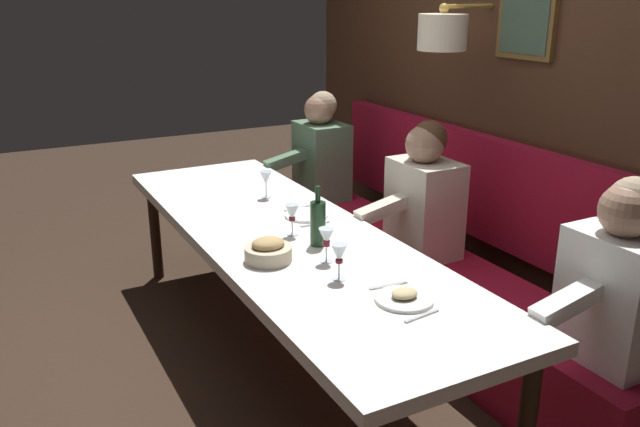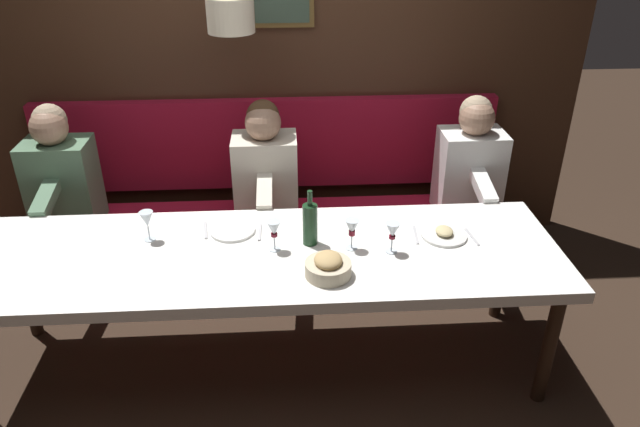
% 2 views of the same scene
% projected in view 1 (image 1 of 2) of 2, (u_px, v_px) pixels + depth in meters
% --- Properties ---
extents(ground_plane, '(12.00, 12.00, 0.00)m').
position_uv_depth(ground_plane, '(288.00, 357.00, 3.61)').
color(ground_plane, '#332319').
extents(dining_table, '(0.90, 3.00, 0.74)m').
position_uv_depth(dining_table, '(286.00, 243.00, 3.39)').
color(dining_table, white).
rests_on(dining_table, ground_plane).
extents(banquette_bench, '(0.52, 3.20, 0.45)m').
position_uv_depth(banquette_bench, '(421.00, 288.00, 3.94)').
color(banquette_bench, maroon).
rests_on(banquette_bench, ground_plane).
extents(back_wall_panel, '(0.59, 4.40, 2.90)m').
position_uv_depth(back_wall_panel, '(510.00, 92.00, 3.82)').
color(back_wall_panel, '#422819').
rests_on(back_wall_panel, ground_plane).
extents(diner_nearest, '(0.60, 0.40, 0.79)m').
position_uv_depth(diner_nearest, '(618.00, 278.00, 2.65)').
color(diner_nearest, white).
rests_on(diner_nearest, banquette_bench).
extents(diner_near, '(0.60, 0.40, 0.79)m').
position_uv_depth(diner_near, '(424.00, 194.00, 3.75)').
color(diner_near, beige).
rests_on(diner_near, banquette_bench).
extents(diner_middle, '(0.60, 0.40, 0.79)m').
position_uv_depth(diner_middle, '(321.00, 149.00, 4.81)').
color(diner_middle, '#567A5B').
rests_on(diner_middle, banquette_bench).
extents(place_setting_0, '(0.24, 0.32, 0.01)m').
position_uv_depth(place_setting_0, '(306.00, 215.00, 3.61)').
color(place_setting_0, white).
rests_on(place_setting_0, dining_table).
extents(place_setting_1, '(0.24, 0.32, 0.05)m').
position_uv_depth(place_setting_1, '(404.00, 297.00, 2.63)').
color(place_setting_1, silver).
rests_on(place_setting_1, dining_table).
extents(wine_glass_0, '(0.07, 0.07, 0.16)m').
position_uv_depth(wine_glass_0, '(292.00, 214.00, 3.30)').
color(wine_glass_0, silver).
rests_on(wine_glass_0, dining_table).
extents(wine_glass_1, '(0.07, 0.07, 0.16)m').
position_uv_depth(wine_glass_1, '(266.00, 179.00, 3.90)').
color(wine_glass_1, silver).
rests_on(wine_glass_1, dining_table).
extents(wine_glass_2, '(0.07, 0.07, 0.16)m').
position_uv_depth(wine_glass_2, '(327.00, 238.00, 2.97)').
color(wine_glass_2, silver).
rests_on(wine_glass_2, dining_table).
extents(wine_glass_3, '(0.07, 0.07, 0.16)m').
position_uv_depth(wine_glass_3, '(339.00, 255.00, 2.79)').
color(wine_glass_3, silver).
rests_on(wine_glass_3, dining_table).
extents(wine_bottle, '(0.08, 0.08, 0.30)m').
position_uv_depth(wine_bottle, '(318.00, 223.00, 3.17)').
color(wine_bottle, '#19381E').
rests_on(wine_bottle, dining_table).
extents(bread_bowl, '(0.22, 0.22, 0.12)m').
position_uv_depth(bread_bowl, '(268.00, 251.00, 3.00)').
color(bread_bowl, beige).
rests_on(bread_bowl, dining_table).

